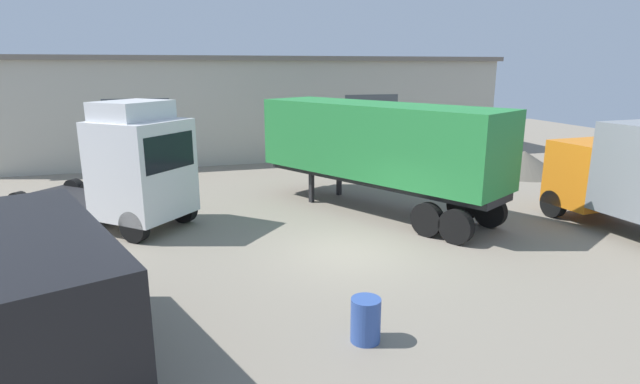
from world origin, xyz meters
The scene contains 7 objects.
ground_plane centered at (0.00, 0.00, 0.00)m, with size 60.00×60.00×0.00m, color gray.
warehouse_building centered at (0.00, 17.84, 2.85)m, with size 29.08×8.20×5.68m.
tractor_unit_white centered at (-5.95, 4.18, 1.94)m, with size 6.41×6.11×4.12m.
container_trailer_green centered at (2.39, 3.69, 2.49)m, with size 6.82×9.42×3.89m.
delivery_van_black centered at (-6.95, -3.72, 1.41)m, with size 3.82×6.01×2.58m.
gravel_pile centered at (11.80, 7.67, 0.57)m, with size 3.70×3.70×1.15m.
oil_drum centered at (-1.26, -4.53, 0.44)m, with size 0.58×0.58×0.88m.
Camera 1 is at (-4.53, -12.60, 5.17)m, focal length 28.00 mm.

